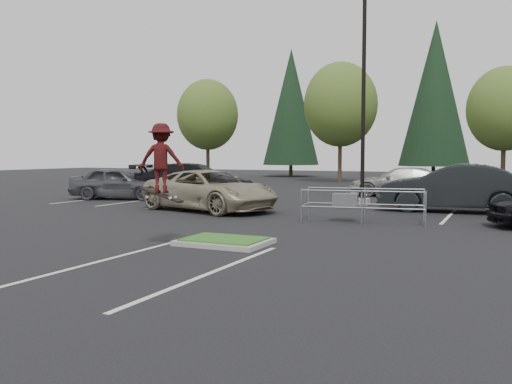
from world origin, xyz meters
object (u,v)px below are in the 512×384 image
at_px(car_r_charc, 454,188).
at_px(car_l_grey, 118,183).
at_px(decid_b, 340,107).
at_px(car_l_tan, 209,190).
at_px(light_pole, 363,103).
at_px(conif_a, 291,107).
at_px(decid_c, 505,111).
at_px(car_l_black, 194,181).
at_px(skateboarder, 161,159).
at_px(decid_a, 208,117).
at_px(car_far_silver, 401,182).
at_px(conif_b, 435,94).
at_px(cart_corral, 350,201).

bearing_deg(car_r_charc, car_l_grey, -89.52).
height_order(decid_b, car_l_tan, decid_b).
height_order(light_pole, conif_a, conif_a).
relative_size(decid_c, car_l_black, 1.33).
distance_m(conif_a, car_l_grey, 30.88).
xyz_separation_m(light_pole, skateboarder, (-1.70, -13.00, -2.39)).
height_order(light_pole, decid_a, light_pole).
bearing_deg(decid_a, conif_a, 68.09).
bearing_deg(car_l_tan, car_far_silver, -11.04).
bearing_deg(car_l_tan, conif_b, 8.32).
height_order(conif_b, car_l_grey, conif_b).
distance_m(light_pole, skateboarder, 13.33).
bearing_deg(conif_a, car_r_charc, -57.74).
distance_m(decid_a, conif_a, 10.85).
height_order(conif_b, skateboarder, conif_b).
relative_size(decid_c, cart_corral, 2.00).
bearing_deg(car_l_grey, cart_corral, -124.88).
height_order(decid_b, conif_b, conif_b).
bearing_deg(conif_a, car_l_grey, -85.26).
height_order(decid_c, car_far_silver, decid_c).
bearing_deg(decid_c, conif_a, 153.04).
distance_m(car_l_tan, car_l_grey, 7.57).
bearing_deg(car_r_charc, car_l_black, -96.16).
height_order(conif_b, car_l_black, conif_b).
xyz_separation_m(conif_b, cart_corral, (1.62, -34.63, -7.13)).
distance_m(decid_a, decid_b, 12.02).
relative_size(car_l_black, car_far_silver, 1.17).
relative_size(conif_a, cart_corral, 3.10).
bearing_deg(cart_corral, conif_a, 104.62).
relative_size(decid_c, skateboarder, 4.38).
relative_size(conif_b, car_l_grey, 3.01).
bearing_deg(decid_c, car_l_grey, -131.23).
bearing_deg(conif_a, car_l_tan, -73.94).
relative_size(skateboarder, car_l_grey, 0.40).
xyz_separation_m(decid_b, car_l_tan, (1.51, -23.53, -5.22)).
bearing_deg(skateboarder, cart_corral, -133.50).
bearing_deg(car_l_tan, car_l_black, 53.85).
distance_m(conif_b, car_l_black, 30.87).
relative_size(decid_b, car_l_black, 1.53).
bearing_deg(decid_c, light_pole, -107.11).
bearing_deg(cart_corral, decid_a, 119.12).
bearing_deg(car_l_grey, light_pole, -97.83).
xyz_separation_m(decid_a, conif_b, (18.01, 10.47, 2.27)).
relative_size(skateboarder, car_r_charc, 0.33).
height_order(decid_c, conif_a, conif_a).
distance_m(decid_b, cart_corral, 26.36).
bearing_deg(car_l_grey, decid_a, 0.00).
height_order(conif_a, car_l_tan, conif_a).
bearing_deg(decid_b, conif_a, 130.17).
xyz_separation_m(decid_b, car_l_grey, (-5.49, -20.66, -5.22)).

